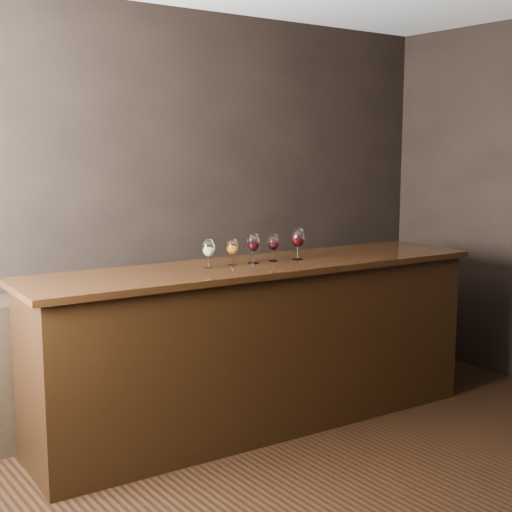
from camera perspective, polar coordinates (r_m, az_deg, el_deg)
room_shell at (r=3.23m, az=6.61°, el=8.37°), size 5.02×4.52×2.81m
bar_counter at (r=4.70m, az=0.29°, el=-7.38°), size 3.03×0.83×1.05m
bar_top at (r=4.58m, az=0.29°, el=-0.83°), size 3.13×0.91×0.04m
back_bar_shelf at (r=4.85m, az=-12.93°, el=-7.92°), size 2.54×0.40×0.91m
glass_white at (r=4.39m, az=-3.81°, el=0.58°), size 0.08×0.08×0.18m
glass_amber at (r=4.47m, az=-1.91°, el=0.69°), size 0.07×0.07×0.17m
glass_red_a at (r=4.56m, az=-0.23°, el=1.02°), size 0.08×0.08×0.19m
glass_red_b at (r=4.65m, az=1.40°, el=1.05°), size 0.08×0.08×0.18m
glass_red_c at (r=4.72m, az=3.37°, el=1.38°), size 0.09×0.09×0.21m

